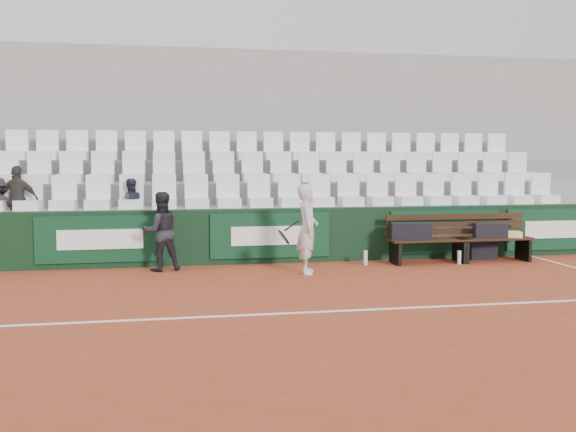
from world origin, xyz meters
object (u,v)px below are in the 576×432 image
at_px(water_bottle_near, 365,258).
at_px(tennis_player, 307,229).
at_px(sports_bag_right, 490,230).
at_px(water_bottle_far, 459,257).
at_px(ball_kid, 161,231).
at_px(spectator_c, 130,181).
at_px(sports_bag_left, 411,231).
at_px(sports_bag_ground, 482,251).
at_px(spectator_b, 17,175).
at_px(bench_right, 492,249).
at_px(bench_left, 429,251).

bearing_deg(water_bottle_near, tennis_player, -151.93).
distance_m(sports_bag_right, water_bottle_far, 0.86).
bearing_deg(tennis_player, water_bottle_far, 7.94).
bearing_deg(ball_kid, tennis_player, 150.18).
xyz_separation_m(water_bottle_far, tennis_player, (-2.93, -0.41, 0.62)).
bearing_deg(spectator_c, sports_bag_left, 157.27).
distance_m(tennis_player, ball_kid, 2.51).
relative_size(water_bottle_near, tennis_player, 0.18).
height_order(sports_bag_ground, spectator_b, spectator_b).
height_order(tennis_player, spectator_c, spectator_c).
bearing_deg(sports_bag_right, water_bottle_far, -164.76).
xyz_separation_m(sports_bag_ground, ball_kid, (-6.05, -0.23, 0.52)).
distance_m(sports_bag_ground, tennis_player, 3.82).
relative_size(sports_bag_ground, spectator_c, 0.51).
relative_size(sports_bag_right, tennis_player, 0.39).
xyz_separation_m(sports_bag_ground, spectator_c, (-6.61, 0.83, 1.35)).
height_order(bench_right, tennis_player, tennis_player).
bearing_deg(spectator_b, sports_bag_right, -178.79).
height_order(sports_bag_ground, ball_kid, ball_kid).
xyz_separation_m(sports_bag_right, sports_bag_ground, (0.02, 0.35, -0.43)).
relative_size(bench_right, sports_bag_ground, 2.93).
relative_size(sports_bag_ground, water_bottle_far, 2.05).
xyz_separation_m(water_bottle_far, spectator_b, (-7.85, 1.37, 1.50)).
xyz_separation_m(bench_right, water_bottle_far, (-0.76, -0.22, -0.10)).
relative_size(bench_left, sports_bag_ground, 2.93).
bearing_deg(sports_bag_ground, sports_bag_right, -92.90).
relative_size(bench_left, ball_kid, 1.10).
bearing_deg(water_bottle_near, sports_bag_left, -0.96).
relative_size(tennis_player, ball_kid, 1.10).
bearing_deg(water_bottle_near, sports_bag_ground, 6.83).
height_order(water_bottle_far, tennis_player, tennis_player).
distance_m(ball_kid, spectator_c, 1.46).
height_order(sports_bag_ground, water_bottle_near, sports_bag_ground).
relative_size(sports_bag_right, ball_kid, 0.43).
bearing_deg(spectator_c, sports_bag_right, 159.86).
bearing_deg(ball_kid, sports_bag_left, 165.79).
bearing_deg(bench_left, sports_bag_ground, 14.81).
height_order(water_bottle_far, ball_kid, ball_kid).
distance_m(water_bottle_far, tennis_player, 3.02).
xyz_separation_m(bench_right, water_bottle_near, (-2.46, 0.03, -0.09)).
height_order(sports_bag_right, spectator_c, spectator_c).
distance_m(sports_bag_right, water_bottle_near, 2.45).
relative_size(spectator_b, spectator_c, 1.24).
distance_m(bench_right, sports_bag_ground, 0.33).
bearing_deg(sports_bag_left, water_bottle_near, 179.04).
bearing_deg(ball_kid, spectator_c, -75.49).
bearing_deg(ball_kid, water_bottle_near, 165.79).
bearing_deg(water_bottle_near, spectator_b, 169.66).
distance_m(water_bottle_near, spectator_c, 4.55).
xyz_separation_m(bench_left, water_bottle_far, (0.50, -0.21, -0.10)).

